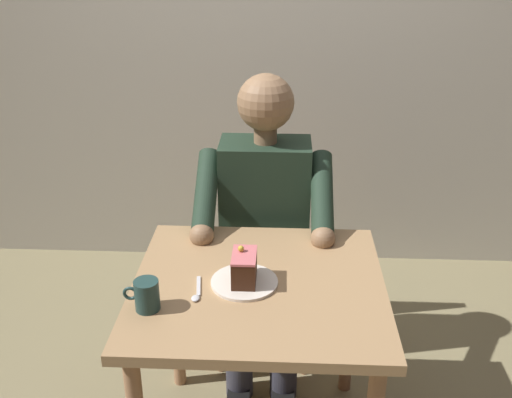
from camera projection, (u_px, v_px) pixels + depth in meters
dining_table at (259, 308)px, 1.95m from camera, size 0.81×0.76×0.72m
chair at (265, 241)px, 2.60m from camera, size 0.42×0.42×0.91m
seated_person at (264, 226)px, 2.38m from camera, size 0.53×0.58×1.26m
dessert_plate at (244, 282)px, 1.90m from camera, size 0.22×0.22×0.01m
cake_slice at (244, 267)px, 1.88m from camera, size 0.08×0.13×0.12m
coffee_cup at (146, 295)px, 1.76m from camera, size 0.11×0.07×0.10m
dessert_spoon at (197, 293)px, 1.85m from camera, size 0.03×0.14×0.01m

